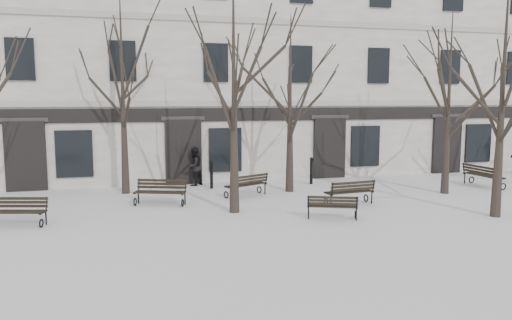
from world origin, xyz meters
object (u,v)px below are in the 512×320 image
object	(u,v)px
bench_1	(332,206)
bench_3	(161,191)
bench_5	(482,175)
tree_2	(504,61)
bench_0	(17,211)
bench_4	(247,184)
tree_1	(234,53)
bench_2	(350,191)

from	to	relation	value
bench_1	bench_3	distance (m)	6.26
bench_5	tree_2	bearing A→B (deg)	140.88
tree_2	bench_0	xyz separation A→B (m)	(-14.81, 2.70, -4.53)
bench_1	bench_3	world-z (taller)	bench_3
bench_3	bench_4	xyz separation A→B (m)	(3.39, 0.69, -0.01)
bench_3	bench_5	world-z (taller)	bench_5
bench_5	bench_3	bearing A→B (deg)	86.78
tree_1	bench_3	world-z (taller)	tree_1
tree_1	bench_0	distance (m)	8.27
tree_2	bench_3	distance (m)	12.25
tree_2	bench_4	xyz separation A→B (m)	(-7.04, 5.30, -4.50)
tree_2	bench_3	bearing A→B (deg)	156.12
tree_1	bench_1	size ratio (longest dim) A/B	5.10
tree_2	bench_5	distance (m)	7.37
bench_3	bench_4	bearing A→B (deg)	31.91
bench_3	tree_2	bearing A→B (deg)	-3.50
tree_1	bench_3	distance (m)	5.64
tree_1	tree_2	world-z (taller)	tree_1
bench_0	bench_5	distance (m)	18.30
bench_0	tree_1	bearing A→B (deg)	15.58
bench_3	bench_4	world-z (taller)	bench_3
bench_2	tree_2	bearing A→B (deg)	136.42
bench_1	bench_5	size ratio (longest dim) A/B	0.84
tree_1	bench_4	world-z (taller)	tree_1
tree_2	bench_3	size ratio (longest dim) A/B	4.15
bench_0	bench_3	size ratio (longest dim) A/B	0.93
bench_4	bench_5	world-z (taller)	bench_5
bench_3	bench_0	bearing A→B (deg)	-136.05
tree_2	bench_2	xyz separation A→B (m)	(-3.80, 2.86, -4.50)
bench_2	bench_5	bearing A→B (deg)	-171.55
tree_2	bench_4	bearing A→B (deg)	142.99
bench_1	bench_3	xyz separation A→B (m)	(-5.13, 3.59, 0.07)
bench_0	bench_3	distance (m)	4.79
bench_1	bench_0	bearing A→B (deg)	11.60
bench_1	bench_3	bearing A→B (deg)	-13.43
tree_2	bench_1	world-z (taller)	tree_2
bench_3	tree_1	bearing A→B (deg)	-17.85
bench_0	bench_2	distance (m)	11.01
tree_2	tree_1	bearing A→B (deg)	161.04
tree_1	bench_2	distance (m)	6.44
bench_2	bench_3	world-z (taller)	bench_3
tree_1	bench_0	size ratio (longest dim) A/B	4.75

